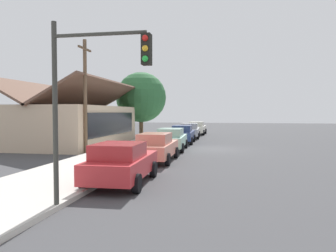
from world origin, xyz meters
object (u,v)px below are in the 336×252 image
at_px(car_cherry, 122,163).
at_px(car_navy, 183,134).
at_px(car_coral, 156,147).
at_px(shade_tree, 141,97).
at_px(fire_hydrant_red, 171,136).
at_px(utility_pole_wooden, 85,94).
at_px(car_silver, 190,130).
at_px(car_ivory, 197,128).
at_px(car_seafoam, 171,139).
at_px(traffic_light_main, 91,84).

bearing_deg(car_cherry, car_navy, -1.61).
bearing_deg(car_coral, shade_tree, 17.38).
distance_m(car_coral, fire_hydrant_red, 12.71).
distance_m(car_navy, utility_pole_wooden, 10.29).
height_order(car_silver, car_ivory, same).
distance_m(car_cherry, car_navy, 16.52).
height_order(car_seafoam, car_silver, same).
relative_size(car_silver, fire_hydrant_red, 6.78).
distance_m(car_coral, utility_pole_wooden, 6.76).
height_order(car_navy, car_silver, same).
height_order(car_navy, utility_pole_wooden, utility_pole_wooden).
bearing_deg(car_seafoam, car_cherry, 177.67).
bearing_deg(car_cherry, car_silver, -1.51).
xyz_separation_m(car_seafoam, car_navy, (5.50, -0.05, -0.00)).
bearing_deg(shade_tree, car_cherry, -166.50).
height_order(car_cherry, car_seafoam, same).
bearing_deg(traffic_light_main, car_seafoam, 1.38).
height_order(car_seafoam, car_navy, same).
bearing_deg(car_cherry, shade_tree, 12.01).
xyz_separation_m(car_silver, car_ivory, (5.69, -0.21, 0.00)).
relative_size(car_seafoam, shade_tree, 0.68).
xyz_separation_m(car_coral, car_silver, (16.43, 0.06, 0.00)).
bearing_deg(car_ivory, fire_hydrant_red, 171.73).
bearing_deg(car_coral, car_silver, -0.43).
distance_m(shade_tree, utility_pole_wooden, 14.11).
relative_size(car_ivory, traffic_light_main, 0.92).
bearing_deg(shade_tree, utility_pole_wooden, -179.76).
bearing_deg(car_cherry, car_coral, -2.17).
height_order(car_seafoam, car_ivory, same).
xyz_separation_m(car_navy, car_silver, (5.58, 0.03, 0.00)).
relative_size(car_cherry, car_seafoam, 0.92).
bearing_deg(car_cherry, car_ivory, -1.93).
height_order(car_coral, shade_tree, shade_tree).
bearing_deg(traffic_light_main, car_cherry, 5.49).
bearing_deg(car_coral, car_navy, -0.47).
distance_m(shade_tree, traffic_light_main, 26.53).
bearing_deg(fire_hydrant_red, shade_tree, 44.56).
relative_size(utility_pole_wooden, fire_hydrant_red, 10.56).
bearing_deg(car_ivory, car_silver, 178.85).
relative_size(car_coral, utility_pole_wooden, 0.62).
height_order(utility_pole_wooden, fire_hydrant_red, utility_pole_wooden).
bearing_deg(car_navy, traffic_light_main, 179.10).
distance_m(car_cherry, utility_pole_wooden, 10.35).
xyz_separation_m(shade_tree, fire_hydrant_red, (-4.12, -4.06, -3.86)).
distance_m(traffic_light_main, utility_pole_wooden, 13.08).
relative_size(car_seafoam, traffic_light_main, 0.93).
bearing_deg(car_silver, car_ivory, -5.06).
bearing_deg(car_seafoam, car_silver, -2.52).
relative_size(car_cherry, utility_pole_wooden, 0.60).
bearing_deg(car_silver, car_coral, 177.24).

